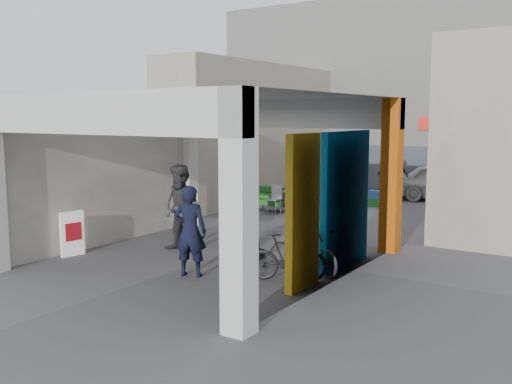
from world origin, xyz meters
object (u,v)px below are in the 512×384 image
Objects in this scene: bicycle_front at (310,250)px; bicycle_rear at (287,257)px; man_elderly at (337,221)px; cafe_set at (295,203)px; produce_stand at (272,201)px; white_van at (448,182)px; border_collie at (256,250)px; man_crates at (393,175)px; man_back_turned at (181,209)px; man_with_dog at (190,231)px.

bicycle_rear is (-0.07, -0.79, -0.00)m from bicycle_front.
cafe_set is at bearing 149.30° from man_elderly.
bicycle_front is at bearing -75.21° from produce_stand.
white_van reaches higher than cafe_set.
cafe_set is 2.60× the size of border_collie.
cafe_set is 7.61m from bicycle_rear.
produce_stand is 8.00m from bicycle_rear.
man_crates is (-0.54, 9.79, 0.74)m from border_collie.
man_crates reaches higher than bicycle_front.
bicycle_front is at bearing -1.31° from man_back_turned.
white_van reaches higher than bicycle_front.
border_collie is 0.39× the size of bicycle_rear.
white_van is (1.49, 12.79, -0.20)m from man_with_dog.
border_collie is (2.28, -5.74, -0.09)m from cafe_set.
man_back_turned is 10.16m from man_crates.
cafe_set is 6.23m from man_elderly.
white_van reaches higher than bicycle_rear.
man_back_turned reaches higher than man_with_dog.
man_back_turned is 1.12× the size of man_elderly.
man_with_dog is 2.42m from bicycle_front.
man_back_turned is at bearing 85.41° from man_crates.
man_crates is 1.12× the size of bicycle_front.
man_crates reaches higher than border_collie.
cafe_set is 0.76× the size of man_back_turned.
border_collie is 0.29× the size of man_back_turned.
man_elderly is at bearing -52.15° from cafe_set.
bicycle_front is (3.70, -5.90, 0.13)m from cafe_set.
border_collie is 11.14m from white_van.
produce_stand reaches higher than border_collie.
produce_stand is at bearing 63.55° from bicycle_front.
white_van reaches higher than border_collie.
border_collie is at bearing 108.94° from bicycle_front.
produce_stand is at bearing -90.34° from man_with_dog.
man_with_dog is at bearing -47.85° from man_back_turned.
man_elderly is at bearing 19.88° from border_collie.
white_van is at bearing 27.20° from bicycle_front.
produce_stand is 0.70× the size of bicycle_front.
bicycle_rear is at bearing 173.94° from white_van.
man_with_dog is 0.92× the size of man_crates.
bicycle_rear is (-0.17, -1.79, -0.45)m from man_elderly.
man_crates is 10.92m from bicycle_rear.
man_back_turned is 3.55m from man_elderly.
cafe_set is 4.46m from man_crates.
man_back_turned reaches higher than cafe_set.
bicycle_rear is (4.48, -6.62, 0.14)m from produce_stand.
man_back_turned is at bearing 52.06° from bicycle_rear.
bicycle_front is at bearing -15.66° from border_collie.
produce_stand is 0.68× the size of man_with_dog.
white_van is (-0.24, 12.03, 0.24)m from bicycle_rear.
man_with_dog is 12.88m from white_van.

